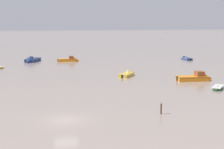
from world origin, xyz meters
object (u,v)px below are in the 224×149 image
at_px(rowboat_moored_0, 218,88).
at_px(mooring_post_left, 161,109).
at_px(motorboat_moored_5, 128,75).
at_px(motorboat_moored_0, 186,59).
at_px(motorboat_moored_8, 198,78).
at_px(motorboat_moored_4, 70,60).
at_px(motorboat_moored_1, 31,61).

xyz_separation_m(rowboat_moored_0, mooring_post_left, (-14.19, -11.60, 0.47)).
bearing_deg(rowboat_moored_0, motorboat_moored_5, 73.63).
distance_m(motorboat_moored_5, mooring_post_left, 27.94).
height_order(motorboat_moored_0, motorboat_moored_5, motorboat_moored_5).
bearing_deg(motorboat_moored_8, motorboat_moored_4, 122.25).
bearing_deg(motorboat_moored_0, motorboat_moored_8, 157.40).
height_order(motorboat_moored_4, motorboat_moored_8, motorboat_moored_8).
bearing_deg(motorboat_moored_4, motorboat_moored_1, 178.47).
relative_size(motorboat_moored_0, mooring_post_left, 3.11).
bearing_deg(motorboat_moored_0, rowboat_moored_0, 160.63).
distance_m(rowboat_moored_0, motorboat_moored_8, 7.99).
bearing_deg(rowboat_moored_0, mooring_post_left, 170.98).
height_order(motorboat_moored_0, motorboat_moored_8, motorboat_moored_8).
xyz_separation_m(motorboat_moored_5, mooring_post_left, (-4.22, -27.61, 0.42)).
height_order(motorboat_moored_4, motorboat_moored_5, motorboat_moored_4).
distance_m(motorboat_moored_0, motorboat_moored_8, 34.77).
xyz_separation_m(rowboat_moored_0, motorboat_moored_0, (14.03, 40.07, 0.04)).
relative_size(motorboat_moored_0, motorboat_moored_8, 0.69).
relative_size(motorboat_moored_1, mooring_post_left, 4.71).
xyz_separation_m(motorboat_moored_0, mooring_post_left, (-28.22, -51.67, 0.43)).
xyz_separation_m(motorboat_moored_5, motorboat_moored_8, (10.68, -8.06, 0.15)).
xyz_separation_m(motorboat_moored_4, motorboat_moored_5, (7.84, -27.53, -0.10)).
bearing_deg(rowboat_moored_0, motorboat_moored_1, 73.76).
relative_size(motorboat_moored_1, motorboat_moored_8, 1.04).
bearing_deg(motorboat_moored_5, motorboat_moored_1, 70.16).
distance_m(motorboat_moored_4, mooring_post_left, 55.26).
xyz_separation_m(motorboat_moored_1, motorboat_moored_8, (28.63, -36.66, 0.06)).
bearing_deg(motorboat_moored_5, motorboat_moored_0, -6.89).
bearing_deg(mooring_post_left, motorboat_moored_5, 81.32).
distance_m(motorboat_moored_4, motorboat_moored_5, 28.62).
bearing_deg(mooring_post_left, motorboat_moored_4, 93.76).
bearing_deg(motorboat_moored_8, rowboat_moored_0, -90.30).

